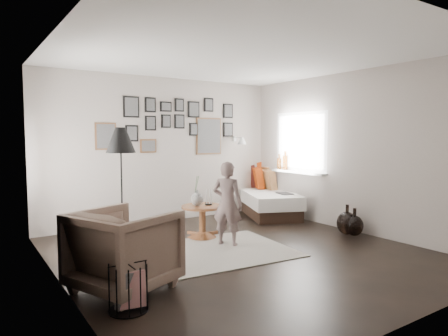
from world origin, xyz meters
TOP-DOWN VIEW (x-y plane):
  - ground at (0.00, 0.00)m, footprint 4.80×4.80m
  - wall_back at (0.00, 2.40)m, footprint 4.50×0.00m
  - wall_front at (0.00, -2.40)m, footprint 4.50×0.00m
  - wall_left at (-2.25, 0.00)m, footprint 0.00×4.80m
  - wall_right at (2.25, 0.00)m, footprint 0.00×4.80m
  - ceiling at (0.00, 0.00)m, footprint 4.80×4.80m
  - door_left at (-2.23, 1.20)m, footprint 0.00×2.14m
  - window_right at (2.18, 1.34)m, footprint 0.15×1.32m
  - gallery_wall at (0.29, 2.38)m, footprint 2.74×0.03m
  - wall_sconce at (1.55, 2.13)m, footprint 0.18×0.36m
  - rug at (-0.39, 0.25)m, footprint 2.37×1.76m
  - pedestal_table at (-0.04, 0.97)m, footprint 0.64×0.64m
  - vase at (-0.12, 0.99)m, footprint 0.18×0.18m
  - candles at (0.07, 0.97)m, footprint 0.11×0.11m
  - daybed at (2.00, 2.01)m, footprint 1.60×2.22m
  - magazine_on_daybed at (2.00, 1.36)m, footprint 0.29×0.35m
  - armchair at (-1.74, -0.38)m, footprint 1.18×1.17m
  - armchair_cushion at (-1.71, -0.33)m, footprint 0.49×0.49m
  - floor_lamp at (-1.30, 0.93)m, footprint 0.39×0.39m
  - magazine_basket at (-1.88, -0.86)m, footprint 0.34×0.34m
  - demijohn_large at (1.97, -0.12)m, footprint 0.32×0.32m
  - demijohn_small at (2.00, -0.24)m, footprint 0.28×0.28m
  - child at (0.05, 0.41)m, footprint 0.49×0.52m

SIDE VIEW (x-z plane):
  - ground at x=0.00m, z-range 0.00..0.00m
  - rug at x=-0.39m, z-range 0.00..0.01m
  - demijohn_small at x=2.00m, z-range -0.05..0.38m
  - demijohn_large at x=1.97m, z-range -0.05..0.42m
  - magazine_basket at x=-1.88m, z-range 0.00..0.42m
  - pedestal_table at x=-0.04m, z-range -0.02..0.48m
  - daybed at x=2.00m, z-range -0.19..0.82m
  - armchair at x=-1.74m, z-range 0.00..0.83m
  - magazine_on_daybed at x=2.00m, z-range 0.47..0.48m
  - armchair_cushion at x=-1.71m, z-range 0.40..0.56m
  - child at x=0.05m, z-range 0.00..1.20m
  - candles at x=0.07m, z-range 0.50..0.73m
  - vase at x=-0.12m, z-range 0.41..0.87m
  - window_right at x=2.18m, z-range 0.28..1.58m
  - door_left at x=-2.23m, z-range -0.02..2.12m
  - wall_back at x=0.00m, z-range -0.95..3.55m
  - wall_front at x=0.00m, z-range -0.95..3.55m
  - wall_left at x=-2.25m, z-range -1.10..3.70m
  - wall_right at x=2.25m, z-range -1.10..3.70m
  - floor_lamp at x=-1.30m, z-range 0.60..2.27m
  - wall_sconce at x=1.55m, z-range 1.38..1.54m
  - gallery_wall at x=0.29m, z-range 1.20..2.28m
  - ceiling at x=0.00m, z-range 2.60..2.60m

